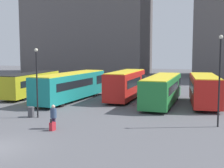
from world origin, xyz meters
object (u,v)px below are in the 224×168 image
Objects in this scene: bus_3 at (162,89)px; suitcase at (52,126)px; traveler at (53,114)px; trash_bin at (31,112)px; bus_1 at (72,85)px; lamp_post_1 at (220,74)px; lamp_post_2 at (37,77)px; bus_0 at (32,83)px; bus_2 at (126,84)px; bus_4 at (204,89)px.

bus_3 is 13.28× the size of suitcase.
traveler is 4.73m from trash_bin.
bus_1 is at bearing 93.30° from bus_3.
bus_3 reaches higher than traveler.
lamp_post_1 is at bearing 7.43° from trash_bin.
lamp_post_1 is 1.16× the size of lamp_post_2.
traveler is at bearing -35.60° from trash_bin.
lamp_post_2 reaches higher than bus_0.
bus_2 reaches higher than traveler.
lamp_post_1 is at bearing -136.21° from bus_2.
bus_0 is 13.12m from lamp_post_2.
bus_1 is at bearing 29.10° from traveler.
bus_2 is 4.82m from bus_3.
bus_3 is at bearing 91.80° from bus_4.
suitcase is (4.99, -12.21, -1.38)m from bus_1.
traveler is at bearing -156.24° from bus_1.
lamp_post_1 is at bearing 7.85° from lamp_post_2.
bus_1 is 12.69m from traveler.
lamp_post_2 is (1.65, -9.02, 1.67)m from bus_1.
lamp_post_2 is (-3.15, 2.71, 2.33)m from traveler.
bus_2 is at bearing 72.13° from lamp_post_2.
bus_1 is 9.32m from lamp_post_2.
bus_0 is 1.66× the size of lamp_post_1.
lamp_post_1 is at bearing -112.83° from bus_1.
traveler is at bearing 136.47° from bus_4.
lamp_post_2 reaches higher than bus_3.
suitcase is (11.18, -13.55, -1.25)m from bus_0.
bus_1 is 14.75× the size of suitcase.
suitcase is 5.13m from trash_bin.
traveler is at bearing -145.94° from bus_0.
bus_1 reaches higher than suitcase.
bus_0 is 12.64m from trash_bin.
trash_bin is at bearing -151.24° from bus_0.
bus_2 is 1.39× the size of lamp_post_1.
bus_3 is at bearing -15.14° from traveler.
bus_2 is at bearing 4.35° from traveler.
traveler is at bearing -40.76° from lamp_post_2.
bus_0 is at bearing 127.11° from lamp_post_2.
bus_2 is 12.42m from lamp_post_2.
bus_0 is at bearing 82.01° from bus_4.
bus_2 is at bearing -89.30° from bus_0.
bus_1 is 1.33× the size of bus_4.
bus_1 reaches higher than bus_4.
bus_1 is 6.07m from bus_2.
traveler is at bearing 28.94° from suitcase.
bus_2 is at bearing 74.62° from bus_4.
suitcase is at bearing -38.69° from trash_bin.
suitcase is at bearing 175.88° from bus_2.
bus_3 is 4.16m from bus_4.
trash_bin is (0.98, -9.00, -1.25)m from bus_1.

